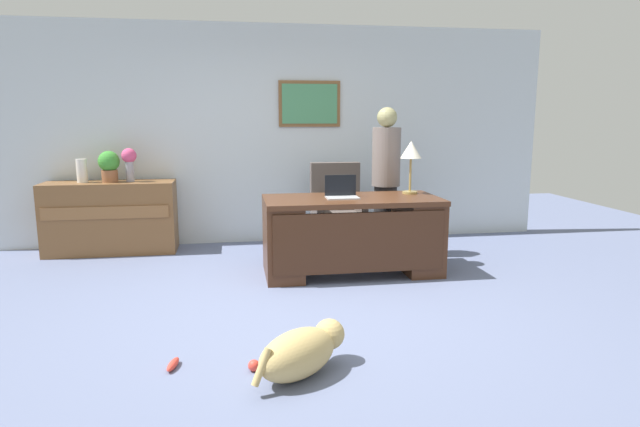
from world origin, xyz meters
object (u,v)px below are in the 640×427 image
object	(u,v)px
desk	(352,233)
credenza	(111,217)
armchair	(337,211)
person_standing	(386,180)
dog_toy_ball	(254,366)
dog_toy_bone	(173,364)
vase_with_flowers	(129,160)
vase_empty	(82,171)
dog_lying	(302,351)
desk_lamp	(411,153)
laptop	(342,192)
potted_plant	(109,165)

from	to	relation	value
desk	credenza	distance (m)	2.91
armchair	person_standing	distance (m)	0.73
credenza	armchair	xyz separation A→B (m)	(2.66, -0.26, 0.05)
dog_toy_ball	dog_toy_bone	bearing A→B (deg)	166.20
credenza	dog_toy_ball	bearing A→B (deg)	-65.40
person_standing	desk	bearing A→B (deg)	-128.56
vase_with_flowers	vase_empty	xyz separation A→B (m)	(-0.53, 0.00, -0.11)
credenza	vase_with_flowers	world-z (taller)	vase_with_flowers
dog_lying	desk_lamp	distance (m)	2.94
dog_toy_ball	dog_toy_bone	distance (m)	0.52
person_standing	desk_lamp	xyz separation A→B (m)	(0.13, -0.46, 0.34)
credenza	vase_empty	distance (m)	0.62
laptop	dog_toy_ball	world-z (taller)	laptop
armchair	vase_empty	size ratio (longest dim) A/B	3.83
credenza	laptop	distance (m)	2.83
desk_lamp	armchair	bearing A→B (deg)	126.55
desk_lamp	potted_plant	distance (m)	3.43
vase_empty	armchair	bearing A→B (deg)	-5.03
armchair	potted_plant	bearing A→B (deg)	174.40
credenza	potted_plant	size ratio (longest dim) A/B	4.11
desk	armchair	world-z (taller)	armchair
potted_plant	person_standing	bearing A→B (deg)	-11.48
person_standing	vase_with_flowers	world-z (taller)	person_standing
person_standing	dog_toy_ball	xyz separation A→B (m)	(-1.62, -2.69, -0.84)
dog_lying	potted_plant	xyz separation A→B (m)	(-1.79, 3.42, 0.88)
vase_empty	potted_plant	xyz separation A→B (m)	(0.30, 0.00, 0.06)
desk	potted_plant	xyz separation A→B (m)	(-2.58, 1.31, 0.61)
person_standing	potted_plant	bearing A→B (deg)	168.52
credenza	armchair	size ratio (longest dim) A/B	1.43
vase_with_flowers	potted_plant	bearing A→B (deg)	180.00
dog_lying	vase_empty	xyz separation A→B (m)	(-2.10, 3.42, 0.82)
person_standing	vase_empty	world-z (taller)	person_standing
laptop	dog_toy_ball	bearing A→B (deg)	-115.48
dog_lying	vase_with_flowers	bearing A→B (deg)	114.62
credenza	dog_toy_ball	distance (m)	3.67
dog_lying	person_standing	bearing A→B (deg)	64.56
dog_toy_ball	desk	bearing A→B (deg)	61.74
laptop	credenza	bearing A→B (deg)	153.02
armchair	person_standing	world-z (taller)	person_standing
laptop	dog_toy_bone	xyz separation A→B (m)	(-1.49, -1.92, -0.81)
desk_lamp	dog_toy_ball	bearing A→B (deg)	-128.15
desk_lamp	vase_with_flowers	distance (m)	3.22
credenza	vase_with_flowers	bearing A→B (deg)	0.30
desk	laptop	distance (m)	0.43
armchair	laptop	size ratio (longest dim) A/B	3.23
armchair	desk_lamp	bearing A→B (deg)	-53.45
armchair	laptop	world-z (taller)	armchair
dog_lying	vase_with_flowers	distance (m)	3.88
armchair	vase_with_flowers	world-z (taller)	vase_with_flowers
laptop	vase_empty	bearing A→B (deg)	155.40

